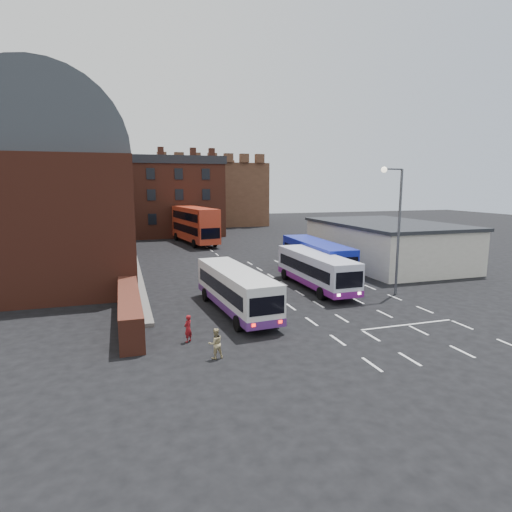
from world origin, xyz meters
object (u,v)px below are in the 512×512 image
object	(u,v)px
bus_white_outbound	(236,287)
bus_red_double	(195,225)
pedestrian_beige	(216,343)
pedestrian_red	(188,328)
street_lamp	(396,219)
bus_white_inbound	(316,268)
bus_blue	(316,255)

from	to	relation	value
bus_white_outbound	bus_red_double	xyz separation A→B (m)	(2.87, 32.28, 1.03)
bus_red_double	pedestrian_beige	size ratio (longest dim) A/B	8.75
pedestrian_red	pedestrian_beige	xyz separation A→B (m)	(0.89, -2.50, 0.01)
street_lamp	pedestrian_red	bearing A→B (deg)	-162.36
street_lamp	pedestrian_beige	xyz separation A→B (m)	(-14.81, -7.49, -4.82)
bus_white_inbound	bus_red_double	distance (m)	28.54
bus_blue	pedestrian_red	bearing A→B (deg)	46.54
bus_red_double	pedestrian_beige	xyz separation A→B (m)	(-5.67, -39.13, -1.90)
bus_white_inbound	pedestrian_beige	distance (m)	15.09
bus_white_inbound	pedestrian_red	world-z (taller)	bus_white_inbound
bus_red_double	bus_blue	bearing A→B (deg)	97.64
bus_red_double	pedestrian_beige	world-z (taller)	bus_red_double
bus_white_outbound	pedestrian_beige	distance (m)	7.45
bus_white_outbound	bus_red_double	world-z (taller)	bus_red_double
bus_white_outbound	bus_white_inbound	world-z (taller)	bus_white_inbound
bus_red_double	street_lamp	xyz separation A→B (m)	(9.14, -31.64, 2.92)
bus_white_outbound	pedestrian_beige	bearing A→B (deg)	-116.55
bus_white_inbound	pedestrian_beige	xyz separation A→B (m)	(-10.31, -10.98, -0.90)
bus_white_inbound	pedestrian_red	bearing A→B (deg)	36.61
bus_blue	street_lamp	distance (m)	9.18
bus_white_inbound	street_lamp	size ratio (longest dim) A/B	1.10
street_lamp	pedestrian_red	size ratio (longest dim) A/B	6.47
bus_blue	bus_red_double	distance (m)	24.58
bus_white_outbound	pedestrian_beige	size ratio (longest dim) A/B	6.97
bus_white_outbound	pedestrian_red	xyz separation A→B (m)	(-3.69, -4.35, -0.89)
bus_white_outbound	bus_white_inbound	distance (m)	8.57
bus_white_inbound	bus_blue	size ratio (longest dim) A/B	0.91
bus_white_outbound	street_lamp	bearing A→B (deg)	-1.24
bus_white_inbound	bus_blue	xyz separation A→B (m)	(2.22, 4.56, 0.15)
pedestrian_red	bus_white_outbound	bearing A→B (deg)	-174.25
bus_blue	street_lamp	size ratio (longest dim) A/B	1.21
bus_white_outbound	bus_red_double	distance (m)	32.43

